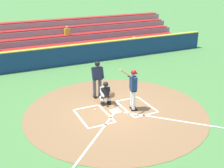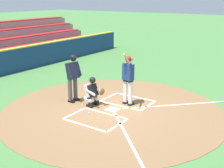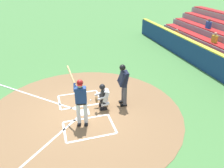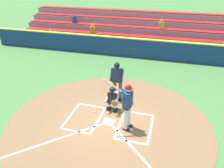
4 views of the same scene
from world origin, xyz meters
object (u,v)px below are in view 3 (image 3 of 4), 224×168
object	(u,v)px
batter	(81,99)
baseball	(91,100)
catcher	(103,96)
plate_umpire	(123,82)

from	to	relation	value
batter	baseball	xyz separation A→B (m)	(1.54, -0.63, -1.06)
batter	catcher	xyz separation A→B (m)	(0.83, -1.03, -0.51)
batter	baseball	world-z (taller)	batter
baseball	batter	bearing A→B (deg)	157.66
batter	plate_umpire	distance (m)	2.11
plate_umpire	baseball	world-z (taller)	plate_umpire
batter	catcher	size ratio (longest dim) A/B	1.88
plate_umpire	baseball	distance (m)	1.79
catcher	baseball	world-z (taller)	catcher
batter	catcher	world-z (taller)	batter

